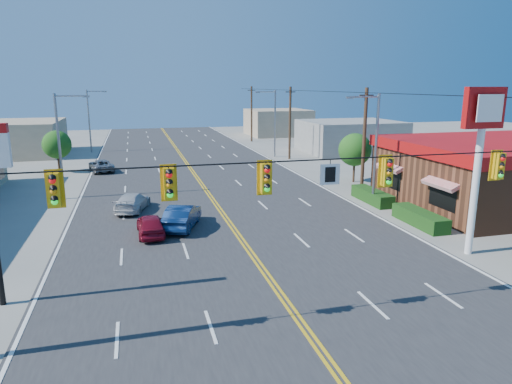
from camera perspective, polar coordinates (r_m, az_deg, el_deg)
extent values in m
plane|color=gray|center=(18.01, 4.95, -15.27)|extent=(160.00, 160.00, 0.00)
cube|color=#2D2D30|center=(36.30, -5.81, -0.46)|extent=(20.00, 120.00, 0.06)
cylinder|color=black|center=(16.04, 5.38, 3.92)|extent=(24.00, 0.05, 0.05)
cube|color=white|center=(16.59, 9.23, 2.18)|extent=(0.75, 0.04, 0.75)
cube|color=#D89E0C|center=(15.37, -23.90, 0.23)|extent=(0.55, 0.34, 1.25)
cube|color=#D89E0C|center=(15.20, -10.80, 1.02)|extent=(0.55, 0.34, 1.25)
cube|color=#D89E0C|center=(15.77, 1.24, 1.69)|extent=(0.55, 0.34, 1.25)
cube|color=#D89E0C|center=(17.65, 16.06, 2.42)|extent=(0.55, 0.34, 1.25)
cube|color=#D89E0C|center=(20.66, 28.07, 2.89)|extent=(0.55, 0.34, 1.25)
cube|color=brown|center=(37.62, 28.10, 1.59)|extent=(14.00, 12.00, 4.00)
cube|color=#A50C0C|center=(37.29, 28.49, 5.05)|extent=(14.40, 12.40, 0.80)
cube|color=#194214|center=(32.81, 16.85, -1.70)|extent=(1.20, 9.00, 0.90)
cylinder|color=white|center=(25.57, 25.70, 0.45)|extent=(0.36, 0.36, 7.00)
cube|color=#A50C0C|center=(25.08, 26.62, 9.39)|extent=(2.20, 0.36, 2.00)
cylinder|color=gray|center=(33.55, 14.74, 4.95)|extent=(0.20, 0.20, 8.00)
cylinder|color=gray|center=(32.71, 13.42, 11.52)|extent=(2.20, 0.12, 0.12)
cube|color=gray|center=(32.21, 11.66, 11.49)|extent=(0.50, 0.25, 0.15)
cylinder|color=gray|center=(55.55, 2.39, 8.49)|extent=(0.20, 0.20, 8.00)
cylinder|color=gray|center=(55.05, 1.31, 12.42)|extent=(2.20, 0.12, 0.12)
cube|color=gray|center=(54.75, 0.18, 12.37)|extent=(0.50, 0.25, 0.15)
cylinder|color=gray|center=(37.52, -23.36, 5.14)|extent=(0.20, 0.20, 8.00)
cylinder|color=gray|center=(37.11, -22.19, 11.08)|extent=(2.20, 0.12, 0.12)
cube|color=gray|center=(36.99, -20.47, 11.14)|extent=(0.50, 0.25, 0.15)
cylinder|color=gray|center=(63.24, -20.14, 8.29)|extent=(0.20, 0.20, 8.00)
cylinder|color=gray|center=(63.00, -19.40, 11.80)|extent=(2.20, 0.12, 0.12)
cube|color=gray|center=(62.93, -18.38, 11.82)|extent=(0.50, 0.25, 0.15)
cylinder|color=#47301E|center=(37.57, 13.35, 6.18)|extent=(0.28, 0.28, 8.40)
cylinder|color=#47301E|center=(54.02, 4.26, 8.55)|extent=(0.28, 0.28, 8.40)
cylinder|color=#47301E|center=(71.22, -0.56, 9.71)|extent=(0.28, 0.28, 8.40)
cylinder|color=#47301E|center=(42.14, 12.13, 2.64)|extent=(0.20, 0.20, 2.10)
sphere|color=#235B19|center=(41.84, 12.26, 5.19)|extent=(2.94, 2.94, 2.94)
cylinder|color=#47301E|center=(49.99, -23.45, 3.42)|extent=(0.20, 0.20, 2.00)
sphere|color=#235B19|center=(49.74, -23.64, 5.46)|extent=(2.80, 2.80, 2.80)
cube|color=gray|center=(61.71, 11.68, 6.84)|extent=(12.00, 10.00, 4.00)
cube|color=tan|center=(64.81, -27.98, 5.96)|extent=(11.00, 12.00, 4.20)
cube|color=tan|center=(80.91, 2.73, 8.70)|extent=(10.00, 10.00, 4.40)
imported|color=maroon|center=(27.19, -13.04, -4.13)|extent=(1.62, 3.74, 1.25)
imported|color=navy|center=(28.21, -9.22, -3.12)|extent=(2.89, 4.63, 1.44)
imported|color=#BABABA|center=(32.80, -15.20, -1.29)|extent=(2.82, 4.56, 1.23)
imported|color=gray|center=(48.68, -18.78, 3.10)|extent=(2.90, 4.69, 1.21)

